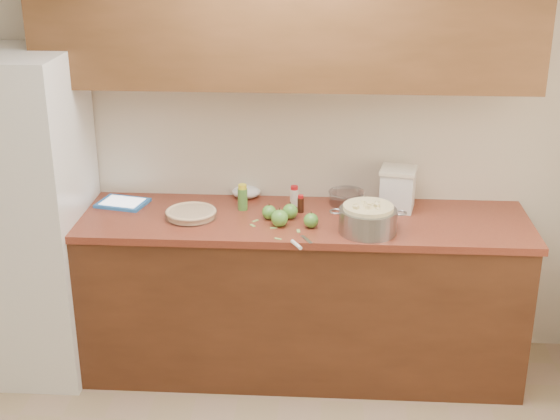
# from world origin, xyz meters

# --- Properties ---
(room_shell) EXTENTS (3.60, 3.60, 3.60)m
(room_shell) POSITION_xyz_m (0.00, 0.00, 1.30)
(room_shell) COLOR #A08367
(room_shell) RESTS_ON ground
(counter_run) EXTENTS (2.64, 0.68, 0.92)m
(counter_run) POSITION_xyz_m (0.00, 1.48, 0.46)
(counter_run) COLOR #542C17
(counter_run) RESTS_ON ground
(upper_cabinets) EXTENTS (2.60, 0.34, 0.70)m
(upper_cabinets) POSITION_xyz_m (0.00, 1.63, 1.95)
(upper_cabinets) COLOR brown
(upper_cabinets) RESTS_ON room_shell
(fridge) EXTENTS (0.70, 0.70, 1.80)m
(fridge) POSITION_xyz_m (-1.44, 1.44, 0.90)
(fridge) COLOR white
(fridge) RESTS_ON ground
(pie) EXTENTS (0.28, 0.28, 0.05)m
(pie) POSITION_xyz_m (-0.49, 1.44, 0.94)
(pie) COLOR silver
(pie) RESTS_ON counter_run
(colander) EXTENTS (0.39, 0.30, 0.15)m
(colander) POSITION_xyz_m (0.44, 1.29, 0.99)
(colander) COLOR gray
(colander) RESTS_ON counter_run
(flour_canister) EXTENTS (0.22, 0.22, 0.23)m
(flour_canister) POSITION_xyz_m (0.62, 1.64, 1.04)
(flour_canister) COLOR silver
(flour_canister) RESTS_ON counter_run
(tablet) EXTENTS (0.30, 0.25, 0.02)m
(tablet) POSITION_xyz_m (-0.91, 1.61, 0.93)
(tablet) COLOR blue
(tablet) RESTS_ON counter_run
(paring_knife) EXTENTS (0.11, 0.19, 0.02)m
(paring_knife) POSITION_xyz_m (0.09, 1.10, 0.93)
(paring_knife) COLOR gray
(paring_knife) RESTS_ON counter_run
(lemon_bottle) EXTENTS (0.05, 0.05, 0.15)m
(lemon_bottle) POSITION_xyz_m (-0.23, 1.57, 0.99)
(lemon_bottle) COLOR #4C8C38
(lemon_bottle) RESTS_ON counter_run
(cinnamon_shaker) EXTENTS (0.05, 0.05, 0.12)m
(cinnamon_shaker) POSITION_xyz_m (0.05, 1.65, 0.98)
(cinnamon_shaker) COLOR beige
(cinnamon_shaker) RESTS_ON counter_run
(vanilla_bottle) EXTENTS (0.04, 0.04, 0.10)m
(vanilla_bottle) POSITION_xyz_m (0.09, 1.55, 0.97)
(vanilla_bottle) COLOR black
(vanilla_bottle) RESTS_ON counter_run
(mixing_bowl) EXTENTS (0.20, 0.20, 0.08)m
(mixing_bowl) POSITION_xyz_m (0.34, 1.70, 0.96)
(mixing_bowl) COLOR silver
(mixing_bowl) RESTS_ON counter_run
(paper_towel) EXTENTS (0.19, 0.17, 0.07)m
(paper_towel) POSITION_xyz_m (-0.23, 1.76, 0.95)
(paper_towel) COLOR white
(paper_towel) RESTS_ON counter_run
(apple_left) EXTENTS (0.08, 0.08, 0.09)m
(apple_left) POSITION_xyz_m (-0.07, 1.44, 0.96)
(apple_left) COLOR #549C36
(apple_left) RESTS_ON counter_run
(apple_center) EXTENTS (0.08, 0.08, 0.09)m
(apple_center) POSITION_xyz_m (0.04, 1.46, 0.96)
(apple_center) COLOR #549C36
(apple_center) RESTS_ON counter_run
(apple_front) EXTENTS (0.09, 0.09, 0.10)m
(apple_front) POSITION_xyz_m (-0.01, 1.35, 0.97)
(apple_front) COLOR #549C36
(apple_front) RESTS_ON counter_run
(apple_extra) EXTENTS (0.08, 0.08, 0.09)m
(apple_extra) POSITION_xyz_m (0.15, 1.34, 0.96)
(apple_extra) COLOR #549C36
(apple_extra) RESTS_ON counter_run
(peel_a) EXTENTS (0.04, 0.03, 0.00)m
(peel_a) POSITION_xyz_m (-0.01, 1.18, 0.92)
(peel_a) COLOR #97BB5B
(peel_a) RESTS_ON counter_run
(peel_b) EXTENTS (0.04, 0.04, 0.00)m
(peel_b) POSITION_xyz_m (-0.15, 1.41, 0.92)
(peel_b) COLOR #97BB5B
(peel_b) RESTS_ON counter_run
(peel_c) EXTENTS (0.02, 0.04, 0.00)m
(peel_c) POSITION_xyz_m (0.09, 1.28, 0.92)
(peel_c) COLOR #97BB5B
(peel_c) RESTS_ON counter_run
(peel_d) EXTENTS (0.04, 0.04, 0.00)m
(peel_d) POSITION_xyz_m (-0.15, 1.34, 0.92)
(peel_d) COLOR #97BB5B
(peel_d) RESTS_ON counter_run
(peel_e) EXTENTS (0.04, 0.04, 0.00)m
(peel_e) POSITION_xyz_m (0.17, 1.40, 0.92)
(peel_e) COLOR #97BB5B
(peel_e) RESTS_ON counter_run
(peel_f) EXTENTS (0.04, 0.02, 0.00)m
(peel_f) POSITION_xyz_m (-0.04, 1.32, 0.92)
(peel_f) COLOR #97BB5B
(peel_f) RESTS_ON counter_run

